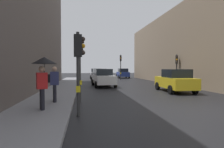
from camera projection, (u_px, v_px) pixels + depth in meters
The scene contains 14 objects.
ground_plane at pixel (189, 109), 8.11m from camera, with size 120.00×120.00×0.00m, color black.
sidewalk_kerb at pixel (58, 93), 13.03m from camera, with size 2.62×40.00×0.16m, color gray.
building_facade_right at pixel (211, 49), 22.77m from camera, with size 12.00×27.51×8.53m, color gray.
traffic_light_far_median at pixel (121, 63), 27.92m from camera, with size 0.25×0.44×3.89m.
traffic_light_near_left at pixel (79, 58), 6.90m from camera, with size 0.44×0.26×3.22m.
traffic_light_mid_street at pixel (177, 64), 18.71m from camera, with size 0.35×0.45×3.24m.
traffic_light_near_right at pixel (80, 57), 9.96m from camera, with size 0.45×0.36×3.54m.
car_yellow_taxi at pixel (175, 81), 14.13m from camera, with size 2.22×4.30×1.76m.
car_dark_suv at pixel (99, 75), 23.75m from camera, with size 2.10×4.24×1.76m.
car_white_compact at pixel (103, 78), 18.21m from camera, with size 2.24×4.31×1.76m.
car_silver_hatchback at pixel (96, 74), 31.22m from camera, with size 2.05×4.22×1.76m.
car_blue_van at pixel (123, 73), 33.59m from camera, with size 2.15×4.27×1.76m.
pedestrian_with_umbrella at pixel (44, 68), 7.35m from camera, with size 1.00×1.00×2.14m.
pedestrian_with_grey_backpack at pixel (54, 82), 9.01m from camera, with size 0.62×0.36×1.77m.
Camera 1 is at (-4.64, -7.42, 1.85)m, focal length 29.14 mm.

